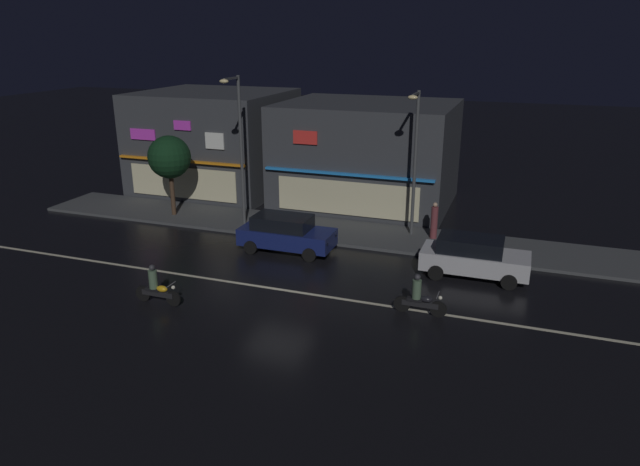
{
  "coord_description": "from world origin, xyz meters",
  "views": [
    {
      "loc": [
        8.54,
        -19.01,
        9.52
      ],
      "look_at": [
        0.54,
        3.43,
        1.28
      ],
      "focal_mm": 32.64,
      "sensor_mm": 36.0,
      "label": 1
    }
  ],
  "objects": [
    {
      "name": "ground_plane",
      "position": [
        0.0,
        0.0,
        0.0
      ],
      "size": [
        140.0,
        140.0,
        0.0
      ],
      "primitive_type": "plane",
      "color": "black"
    },
    {
      "name": "lane_divider_stripe",
      "position": [
        0.0,
        0.0,
        0.01
      ],
      "size": [
        31.34,
        0.16,
        0.01
      ],
      "primitive_type": "cube",
      "color": "beige",
      "rests_on": "ground"
    },
    {
      "name": "sidewalk_far",
      "position": [
        0.0,
        7.24,
        0.07
      ],
      "size": [
        32.99,
        3.7,
        0.14
      ],
      "primitive_type": "cube",
      "color": "#424447",
      "rests_on": "ground"
    },
    {
      "name": "storefront_left_block",
      "position": [
        -9.9,
        13.05,
        3.05
      ],
      "size": [
        8.59,
        8.09,
        6.1
      ],
      "color": "#383A3F",
      "rests_on": "ground"
    },
    {
      "name": "storefront_center_block",
      "position": [
        -0.0,
        13.04,
        2.9
      ],
      "size": [
        9.58,
        8.07,
        5.81
      ],
      "color": "#383A3F",
      "rests_on": "ground"
    },
    {
      "name": "streetlamp_west",
      "position": [
        -4.79,
        6.47,
        4.51
      ],
      "size": [
        0.44,
        1.64,
        7.44
      ],
      "color": "#47494C",
      "rests_on": "sidewalk_far"
    },
    {
      "name": "streetlamp_mid",
      "position": [
        3.7,
        7.69,
        4.22
      ],
      "size": [
        0.44,
        1.64,
        6.89
      ],
      "color": "#47494C",
      "rests_on": "sidewalk_far"
    },
    {
      "name": "pedestrian_on_sidewalk",
      "position": [
        4.81,
        7.68,
        0.97
      ],
      "size": [
        0.33,
        0.33,
        1.77
      ],
      "rotation": [
        0.0,
        0.0,
        4.04
      ],
      "color": "brown",
      "rests_on": "sidewalk_far"
    },
    {
      "name": "street_tree",
      "position": [
        -9.1,
        6.79,
        3.28
      ],
      "size": [
        2.26,
        2.26,
        4.29
      ],
      "color": "#473323",
      "rests_on": "sidewalk_far"
    },
    {
      "name": "parked_car_near_kerb",
      "position": [
        -1.33,
        4.04,
        0.87
      ],
      "size": [
        4.3,
        1.98,
        1.67
      ],
      "color": "navy",
      "rests_on": "ground"
    },
    {
      "name": "parked_car_trailing",
      "position": [
        7.03,
        3.9,
        0.87
      ],
      "size": [
        4.3,
        1.98,
        1.67
      ],
      "rotation": [
        0.0,
        0.0,
        3.14
      ],
      "color": "silver",
      "rests_on": "ground"
    },
    {
      "name": "motorcycle_lead",
      "position": [
        -3.71,
        -2.63,
        0.63
      ],
      "size": [
        1.9,
        0.6,
        1.52
      ],
      "rotation": [
        0.0,
        0.0,
        3.05
      ],
      "color": "black",
      "rests_on": "ground"
    },
    {
      "name": "motorcycle_following",
      "position": [
        5.57,
        -0.25,
        0.63
      ],
      "size": [
        1.9,
        0.6,
        1.52
      ],
      "rotation": [
        0.0,
        0.0,
        3.24
      ],
      "color": "black",
      "rests_on": "ground"
    },
    {
      "name": "traffic_cone",
      "position": [
        -0.1,
        4.84,
        0.28
      ],
      "size": [
        0.36,
        0.36,
        0.55
      ],
      "primitive_type": "cone",
      "color": "orange",
      "rests_on": "ground"
    }
  ]
}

